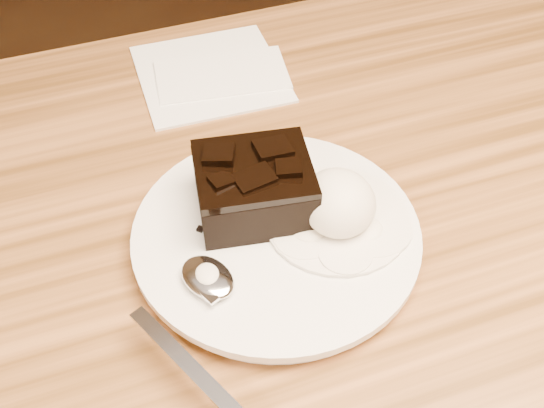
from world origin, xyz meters
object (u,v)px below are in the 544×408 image
object	(u,v)px
ice_cream_scoop	(338,203)
spoon	(208,279)
plate	(276,238)
napkin	(210,73)
brownie	(254,190)

from	to	relation	value
ice_cream_scoop	spoon	bearing A→B (deg)	-167.92
plate	napkin	size ratio (longest dim) A/B	1.58
brownie	ice_cream_scoop	distance (m)	0.07
ice_cream_scoop	napkin	size ratio (longest dim) A/B	0.43
brownie	ice_cream_scoop	xyz separation A→B (m)	(0.06, -0.04, -0.00)
brownie	ice_cream_scoop	size ratio (longest dim) A/B	1.44
spoon	napkin	xyz separation A→B (m)	(0.08, 0.28, -0.02)
napkin	ice_cream_scoop	bearing A→B (deg)	-82.37
napkin	brownie	bearing A→B (deg)	-96.41
brownie	spoon	size ratio (longest dim) A/B	0.49
brownie	napkin	xyz separation A→B (m)	(0.02, 0.22, -0.04)
spoon	napkin	world-z (taller)	spoon
ice_cream_scoop	brownie	bearing A→B (deg)	148.31
ice_cream_scoop	spoon	xyz separation A→B (m)	(-0.12, -0.02, -0.02)
spoon	napkin	distance (m)	0.29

